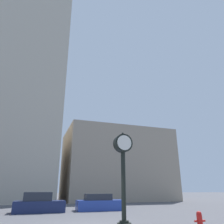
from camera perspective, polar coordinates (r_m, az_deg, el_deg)
building_tall_tower at (r=39.07m, az=-22.71°, el=7.24°), size 13.26×12.00×36.56m
building_storefront_row at (r=37.58m, az=0.92°, el=-13.78°), size 16.66×12.00×10.91m
street_clock at (r=12.19m, az=2.92°, el=-12.76°), size 1.01×0.71×4.74m
car_navy at (r=19.31m, az=-18.52°, el=-21.79°), size 3.84×1.94×1.49m
car_blue at (r=20.24m, az=-3.28°, el=-22.70°), size 4.06×2.00×1.34m
fire_hydrant_near at (r=11.99m, az=21.91°, el=-24.62°), size 0.58×0.25×0.73m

